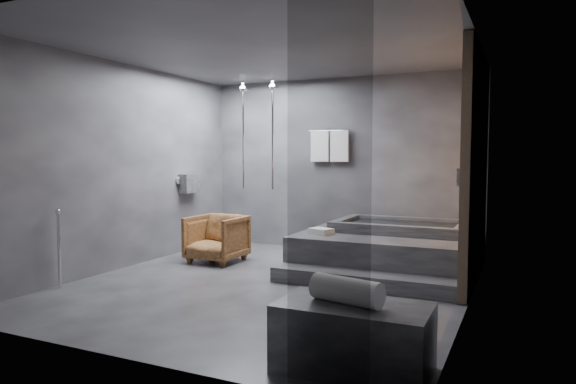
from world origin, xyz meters
The scene contains 7 objects.
room centered at (0.40, 0.24, 1.73)m, with size 5.00×5.04×2.82m.
tub_deck centered at (1.05, 1.45, 0.25)m, with size 2.20×2.00×0.50m, color #2E2E30.
tub_step centered at (1.05, 0.27, 0.09)m, with size 2.20×0.36×0.18m, color #2E2E30.
concrete_bench centered at (1.67, -1.97, 0.24)m, with size 1.08×0.60×0.49m, color #2E2E30.
driftwood_chair centered at (-1.31, 0.85, 0.34)m, with size 0.73×0.75×0.68m, color #452711.
rolled_towel centered at (1.62, -1.99, 0.58)m, with size 0.19×0.19×0.53m, color white.
deck_towel centered at (0.30, 0.91, 0.54)m, with size 0.29×0.21×0.08m, color silver.
Camera 1 is at (2.76, -5.42, 1.54)m, focal length 32.00 mm.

